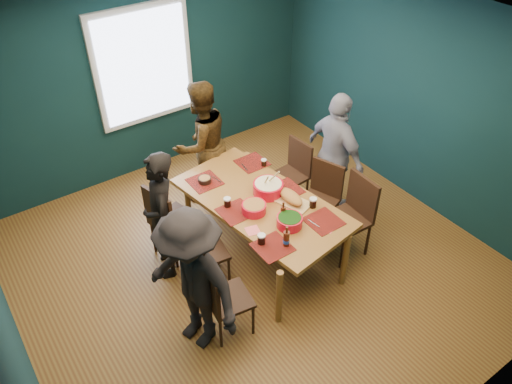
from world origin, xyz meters
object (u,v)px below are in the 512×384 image
Objects in this scene: chair_left_far at (168,218)px; chair_right_far at (294,169)px; person_near_left at (192,282)px; chair_right_mid at (322,193)px; dining_table at (261,206)px; bowl_dumpling at (268,188)px; bowl_herbs at (289,221)px; person_far_left at (162,217)px; chair_left_mid at (201,249)px; chair_left_near at (221,296)px; person_right at (336,155)px; chair_right_near at (354,211)px; bowl_salad at (254,208)px; person_back at (201,143)px; cutting_board at (291,198)px.

chair_left_far is 1.10× the size of chair_right_far.
chair_right_mid is at bearing 87.88° from person_near_left.
chair_right_mid is (0.86, -0.07, -0.16)m from dining_table.
chair_left_far is at bearing 154.91° from bowl_dumpling.
bowl_dumpling reaches higher than bowl_herbs.
person_far_left is 5.69× the size of bowl_herbs.
chair_left_mid is 0.71m from chair_left_near.
dining_table is at bearing -154.24° from chair_right_far.
person_right is (2.23, 0.86, 0.29)m from chair_left_near.
chair_left_far is at bearing 130.36° from bowl_herbs.
chair_left_near is 0.58× the size of person_far_left.
chair_right_near is at bearing -8.70° from chair_left_mid.
person_far_left is 1.04m from person_near_left.
chair_left_mid is at bearing 158.65° from chair_right_mid.
chair_right_near is 3.80× the size of bowl_salad.
chair_right_near reaches higher than chair_right_far.
chair_left_far is at bearing 174.73° from chair_right_far.
chair_left_far is 1.21m from person_back.
person_near_left is 4.71× the size of bowl_dumpling.
chair_right_far is at bearing 30.80° from bowl_salad.
bowl_dumpling is at bearing 99.76° from person_near_left.
dining_table is 0.83m from chair_left_mid.
chair_right_mid is 2.71× the size of bowl_dumpling.
dining_table is at bearing 44.34° from chair_left_near.
cutting_board is at bearing -67.55° from bowl_dumpling.
chair_right_far is 1.29m from bowl_salad.
chair_left_near is at bearing 179.48° from chair_right_mid.
bowl_herbs is (0.89, -1.05, 0.26)m from chair_left_far.
chair_left_far is at bearing 32.32° from person_back.
bowl_dumpling is at bearing 43.06° from chair_left_near.
chair_right_mid reaches higher than cutting_board.
chair_left_near is 0.55× the size of person_right.
person_near_left is at bearing -174.04° from bowl_herbs.
chair_left_near is at bearing -95.24° from chair_left_mid.
chair_right_mid is at bearing 26.78° from bowl_herbs.
bowl_dumpling is (0.14, 0.06, 0.15)m from dining_table.
bowl_dumpling is at bearing 97.39° from person_right.
person_back is (0.81, 1.33, 0.34)m from chair_left_mid.
chair_right_mid is at bearing -99.35° from chair_right_far.
person_near_left is at bearing 175.47° from chair_right_mid.
person_back is at bearing 26.04° from chair_left_far.
dining_table is 0.87m from chair_right_mid.
bowl_dumpling is (1.16, -0.32, 0.07)m from person_far_left.
chair_left_mid is 1.59m from person_back.
chair_right_far is at bearing 27.06° from chair_left_mid.
person_back is at bearing 153.20° from person_far_left.
bowl_dumpling is at bearing 88.34° from person_back.
chair_left_mid is 0.54m from person_far_left.
person_near_left is at bearing -175.96° from chair_right_near.
bowl_salad is at bearing -153.92° from chair_right_far.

